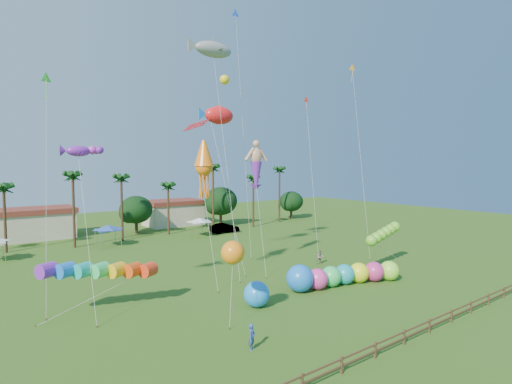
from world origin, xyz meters
TOP-DOWN VIEW (x-y plane):
  - ground at (0.00, 0.00)m, footprint 160.00×160.00m
  - tree_line at (3.57, 44.00)m, footprint 69.46×8.91m
  - buildings_row at (-3.09, 50.00)m, footprint 35.00×7.00m
  - tent_row at (-6.00, 36.33)m, footprint 31.00×4.00m
  - fence at (0.00, -6.00)m, footprint 36.12×0.12m
  - car_b at (13.20, 36.65)m, footprint 5.13×2.18m
  - spectator_a at (-8.29, -0.67)m, footprint 0.73×0.67m
  - spectator_b at (10.80, 11.96)m, footprint 1.01×0.92m
  - caterpillar_inflatable at (6.24, 4.91)m, footprint 12.20×5.22m
  - blue_ball at (-3.54, 5.18)m, footprint 2.13×2.13m
  - rainbow_tube at (-12.58, 10.85)m, footprint 10.31×3.82m
  - green_worm at (13.27, 6.68)m, footprint 9.91×1.50m
  - orange_ball_kite at (-7.21, 3.10)m, footprint 2.06×2.06m
  - merman_kite at (3.87, 15.15)m, footprint 2.98×5.03m
  - fish_kite at (1.37, 18.82)m, footprint 5.39×6.86m
  - shark_kite at (0.35, 18.25)m, footprint 5.96×7.96m
  - squid_kite at (-3.50, 13.77)m, footprint 2.08×4.78m
  - lobster_kite at (-15.02, 13.13)m, footprint 3.52×5.79m
  - delta_kite_red at (14.93, 18.76)m, footprint 2.43×4.56m
  - delta_kite_yellow at (17.99, 13.58)m, footprint 1.72×4.47m
  - delta_kite_green at (-16.46, 17.18)m, footprint 1.99×5.34m
  - delta_kite_blue at (6.16, 22.52)m, footprint 1.22×4.13m

SIDE VIEW (x-z plane):
  - ground at x=0.00m, z-range 0.00..0.00m
  - fence at x=0.00m, z-range 0.11..1.11m
  - car_b at x=13.20m, z-range 0.00..1.65m
  - spectator_a at x=-8.29m, z-range 0.00..1.67m
  - spectator_b at x=10.80m, z-range 0.00..1.68m
  - caterpillar_inflatable at x=6.24m, z-range -0.20..2.31m
  - blue_ball at x=-3.54m, z-range 0.00..2.13m
  - buildings_row at x=-3.09m, z-range 0.00..4.00m
  - tent_row at x=-6.00m, z-range 2.45..3.05m
  - rainbow_tube at x=-12.58m, z-range 1.19..4.74m
  - green_worm at x=13.27m, z-range 1.28..5.30m
  - tree_line at x=3.57m, z-range -1.22..9.78m
  - orange_ball_kite at x=-7.21m, z-range 2.25..8.48m
  - merman_kite at x=3.87m, z-range 4.31..18.13m
  - squid_kite at x=-3.50m, z-range 4.32..18.38m
  - lobster_kite at x=-15.02m, z-range 6.02..19.31m
  - fish_kite at x=1.37m, z-range 8.02..26.30m
  - delta_kite_green at x=-16.46m, z-range 8.67..28.01m
  - delta_kite_red at x=14.93m, z-range 9.30..30.05m
  - delta_kite_yellow at x=17.99m, z-range 10.95..35.31m
  - shark_kite at x=0.35m, z-range 11.54..36.78m
  - delta_kite_blue at x=6.16m, z-range 14.20..45.37m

